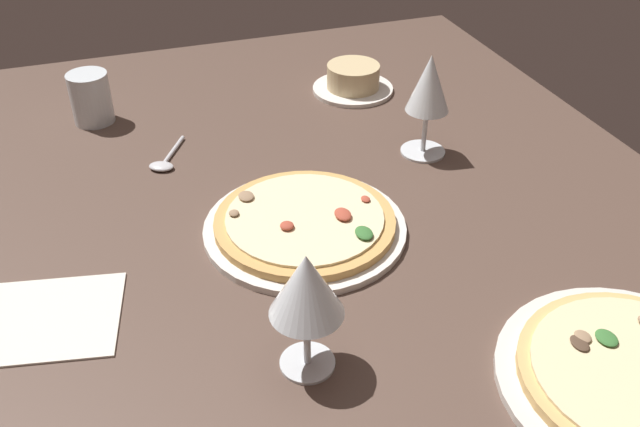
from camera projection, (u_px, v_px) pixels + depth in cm
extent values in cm
cube|color=brown|center=(335.00, 242.00, 99.29)|extent=(150.00, 110.00, 4.00)
cylinder|color=silver|center=(305.00, 228.00, 97.83)|extent=(28.39, 28.39, 1.00)
cylinder|color=tan|center=(305.00, 222.00, 97.20)|extent=(25.30, 25.30, 1.20)
cylinder|color=beige|center=(305.00, 217.00, 96.74)|extent=(22.04, 22.04, 0.40)
ellipsoid|color=#AD4733|center=(343.00, 214.00, 96.28)|extent=(3.15, 2.25, 0.79)
ellipsoid|color=#937556|center=(246.00, 196.00, 100.18)|extent=(2.72, 2.21, 0.58)
ellipsoid|color=#387033|center=(364.00, 233.00, 92.79)|extent=(3.18, 2.29, 0.73)
ellipsoid|color=#AD4733|center=(366.00, 199.00, 99.65)|extent=(1.67, 1.26, 0.48)
ellipsoid|color=#AD4733|center=(287.00, 226.00, 94.11)|extent=(1.99, 1.88, 0.77)
ellipsoid|color=#937556|center=(234.00, 213.00, 96.69)|extent=(1.61, 1.41, 0.57)
cylinder|color=silver|center=(635.00, 383.00, 74.89)|extent=(29.81, 29.81, 1.00)
cylinder|color=tan|center=(638.00, 376.00, 74.26)|extent=(25.36, 25.36, 1.20)
cylinder|color=beige|center=(640.00, 370.00, 73.80)|extent=(22.65, 22.65, 0.40)
ellipsoid|color=#937556|center=(583.00, 337.00, 77.26)|extent=(2.06, 1.80, 0.49)
ellipsoid|color=#387033|center=(607.00, 338.00, 77.05)|extent=(2.82, 2.28, 0.57)
ellipsoid|color=#4C3828|center=(580.00, 343.00, 76.48)|extent=(2.58, 1.81, 0.43)
cylinder|color=silver|center=(353.00, 89.00, 135.34)|extent=(15.52, 15.52, 0.80)
cylinder|color=#D1B784|center=(353.00, 76.00, 133.80)|extent=(10.09, 10.09, 4.53)
cylinder|color=silver|center=(307.00, 363.00, 77.62)|extent=(6.23, 6.23, 0.40)
cylinder|color=silver|center=(307.00, 338.00, 75.39)|extent=(0.80, 0.80, 7.38)
cone|color=silver|center=(306.00, 285.00, 71.08)|extent=(8.04, 8.04, 7.61)
cone|color=maroon|center=(307.00, 300.00, 72.23)|extent=(3.44, 3.44, 3.62)
cylinder|color=silver|center=(423.00, 151.00, 116.02)|extent=(7.38, 7.38, 0.40)
cylinder|color=silver|center=(425.00, 130.00, 113.78)|extent=(0.80, 0.80, 7.41)
cone|color=silver|center=(429.00, 83.00, 108.98)|extent=(6.98, 6.98, 9.29)
cone|color=#5B0F19|center=(428.00, 96.00, 110.27)|extent=(3.26, 3.26, 4.81)
cylinder|color=silver|center=(91.00, 98.00, 122.69)|extent=(7.07, 7.07, 9.06)
cylinder|color=silver|center=(92.00, 106.00, 123.60)|extent=(6.50, 6.50, 5.90)
cube|color=silver|center=(33.00, 320.00, 83.28)|extent=(18.32, 22.95, 0.30)
ellipsoid|color=silver|center=(161.00, 166.00, 111.50)|extent=(4.41, 4.86, 1.00)
cylinder|color=silver|center=(172.00, 152.00, 115.60)|extent=(9.02, 5.55, 0.70)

